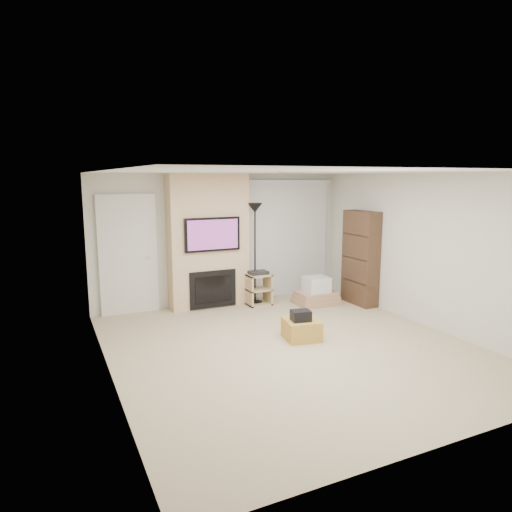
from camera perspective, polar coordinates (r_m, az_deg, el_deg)
name	(u,v)px	position (r m, az deg, el deg)	size (l,w,h in m)	color
floor	(291,347)	(6.76, 4.42, -11.25)	(5.00, 5.50, 0.00)	tan
ceiling	(294,172)	(6.31, 4.72, 10.46)	(5.00, 5.50, 0.00)	white
wall_back	(222,239)	(8.88, -4.26, 2.18)	(5.00, 2.50, 0.00)	beige
wall_front	(450,315)	(4.31, 23.08, -6.81)	(5.00, 2.50, 0.00)	beige
wall_left	(107,279)	(5.63, -18.16, -2.73)	(5.50, 2.50, 0.00)	beige
wall_right	(426,250)	(7.94, 20.44, 0.68)	(5.50, 2.50, 0.00)	beige
hvac_vent	(290,173)	(7.20, 4.31, 10.36)	(0.35, 0.18, 0.01)	silver
ottoman	(301,329)	(7.04, 5.70, -9.10)	(0.50, 0.50, 0.30)	gold
black_bag	(301,316)	(6.92, 5.62, -7.42)	(0.28, 0.22, 0.16)	black
fireplace_wall	(209,242)	(8.56, -5.94, 1.78)	(1.50, 0.47, 2.50)	#DAB688
entry_door	(128,255)	(8.41, -15.68, 0.06)	(1.02, 0.11, 2.14)	silver
vertical_blinds	(287,234)	(9.41, 3.84, 2.77)	(1.98, 0.10, 2.37)	silver
floor_lamp	(255,225)	(8.66, -0.13, 3.91)	(0.29, 0.29, 1.95)	black
av_stand	(258,287)	(8.77, 0.30, -3.90)	(0.45, 0.38, 0.66)	tan
box_stack	(316,294)	(8.92, 7.54, -4.69)	(0.83, 0.64, 0.54)	tan
bookshelf	(361,258)	(8.96, 12.94, -0.23)	(0.30, 0.80, 1.80)	#392619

